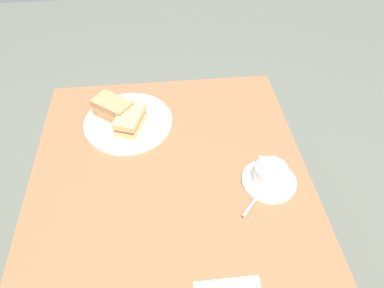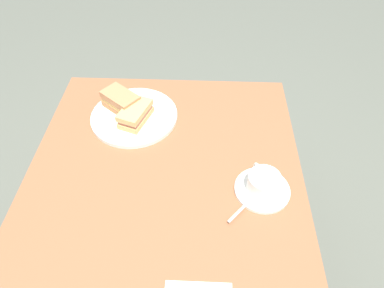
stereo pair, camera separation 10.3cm
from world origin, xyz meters
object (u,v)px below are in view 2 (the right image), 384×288
Objects in this scene: sandwich_plate at (134,116)px; coffee_cup at (264,182)px; spoon at (245,206)px; dining_table at (163,231)px; sandwich_back at (121,101)px; sandwich_front at (135,114)px; coffee_saucer at (262,190)px.

coffee_cup is at bearing -125.25° from sandwich_plate.
dining_table is at bearing 91.72° from spoon.
sandwich_plate is (0.35, 0.12, 0.13)m from dining_table.
spoon is at bearing -88.28° from dining_table.
sandwich_plate is 2.01× the size of sandwich_back.
sandwich_front reaches higher than spoon.
sandwich_plate is at bearing 54.65° from coffee_saucer.
coffee_cup is (0.00, 0.00, 0.03)m from coffee_saucer.
sandwich_plate is 3.52× the size of spoon.
sandwich_back reaches higher than coffee_cup.
sandwich_plate is at bearing -124.25° from sandwich_back.
spoon reaches higher than coffee_saucer.
sandwich_back is at bearing 55.75° from sandwich_plate.
sandwich_front is (-0.03, -0.01, 0.03)m from sandwich_plate.
sandwich_back is 1.75× the size of spoon.
sandwich_plate is at bearing 45.35° from spoon.
sandwich_back is 0.54m from coffee_saucer.
sandwich_back is 0.54m from coffee_cup.
coffee_saucer is 1.86× the size of spoon.
coffee_cup reaches higher than dining_table.
coffee_cup is at bearing -40.66° from spoon.
coffee_cup reaches higher than coffee_saucer.
sandwich_front reaches higher than dining_table.
sandwich_back is (0.38, 0.17, 0.17)m from dining_table.
coffee_cup is 1.36× the size of spoon.
coffee_saucer is at bearing -125.24° from sandwich_back.
coffee_cup is at bearing 16.81° from coffee_saucer.
coffee_saucer is at bearing -163.19° from coffee_cup.
sandwich_front is 0.98× the size of sandwich_back.
dining_table is 0.26m from spoon.
sandwich_plate is 0.04m from sandwich_front.
sandwich_back reaches higher than sandwich_plate.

